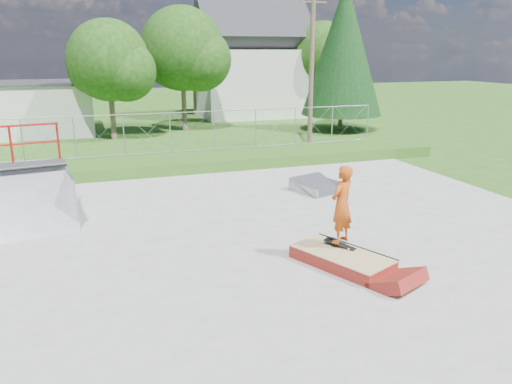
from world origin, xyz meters
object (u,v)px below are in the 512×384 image
Objects in this scene: skater at (342,208)px; flat_bank_ramp at (318,186)px; grind_box at (342,259)px; quarter_pipe at (17,181)px.

flat_bank_ramp is at bearing -140.53° from skater.
grind_box is 0.93× the size of quarter_pipe.
quarter_pipe is at bearing 120.84° from grind_box.
quarter_pipe is (-7.33, 5.23, 1.23)m from grind_box.
quarter_pipe is 8.92m from skater.
grind_box is at bearing 39.92° from skater.
quarter_pipe reaches higher than flat_bank_ramp.
skater is at bearing -41.93° from quarter_pipe.
quarter_pipe is at bearing 167.52° from flat_bank_ramp.
grind_box is at bearing -128.39° from flat_bank_ramp.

